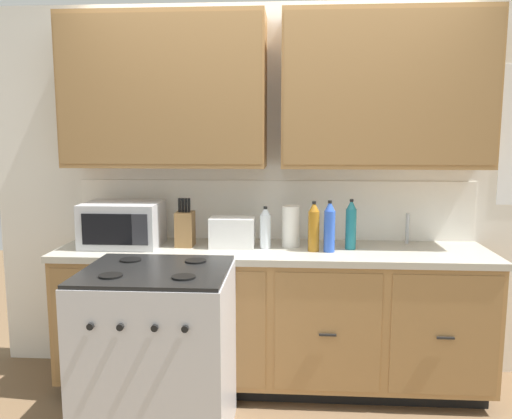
# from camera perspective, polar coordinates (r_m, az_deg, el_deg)

# --- Properties ---
(ground_plane) EXTENTS (8.00, 8.00, 0.00)m
(ground_plane) POSITION_cam_1_polar(r_m,az_deg,el_deg) (3.34, 1.51, -20.95)
(ground_plane) COLOR brown
(wall_unit) EXTENTS (3.86, 0.40, 2.47)m
(wall_unit) POSITION_cam_1_polar(r_m,az_deg,el_deg) (3.41, 2.02, 8.64)
(wall_unit) COLOR white
(wall_unit) RESTS_ON ground_plane
(counter_run) EXTENTS (2.69, 0.64, 0.92)m
(counter_run) POSITION_cam_1_polar(r_m,az_deg,el_deg) (3.41, 1.80, -11.57)
(counter_run) COLOR black
(counter_run) RESTS_ON ground_plane
(stove_range) EXTENTS (0.76, 0.68, 0.95)m
(stove_range) POSITION_cam_1_polar(r_m,az_deg,el_deg) (2.91, -10.64, -15.34)
(stove_range) COLOR #B7B7BC
(stove_range) RESTS_ON ground_plane
(microwave) EXTENTS (0.48, 0.37, 0.28)m
(microwave) POSITION_cam_1_polar(r_m,az_deg,el_deg) (3.44, -14.32, -1.57)
(microwave) COLOR #B7B7BC
(microwave) RESTS_ON counter_run
(toaster) EXTENTS (0.28, 0.18, 0.19)m
(toaster) POSITION_cam_1_polar(r_m,az_deg,el_deg) (3.31, -2.60, -2.49)
(toaster) COLOR white
(toaster) RESTS_ON counter_run
(knife_block) EXTENTS (0.11, 0.14, 0.31)m
(knife_block) POSITION_cam_1_polar(r_m,az_deg,el_deg) (3.36, -7.74, -2.04)
(knife_block) COLOR olive
(knife_block) RESTS_ON counter_run
(sink_faucet) EXTENTS (0.02, 0.02, 0.20)m
(sink_faucet) POSITION_cam_1_polar(r_m,az_deg,el_deg) (3.56, 16.16, -1.98)
(sink_faucet) COLOR #B2B5BA
(sink_faucet) RESTS_ON counter_run
(paper_towel_roll) EXTENTS (0.12, 0.12, 0.26)m
(paper_towel_roll) POSITION_cam_1_polar(r_m,az_deg,el_deg) (3.33, 3.83, -1.83)
(paper_towel_roll) COLOR white
(paper_towel_roll) RESTS_ON counter_run
(bottle_teal) EXTENTS (0.07, 0.07, 0.31)m
(bottle_teal) POSITION_cam_1_polar(r_m,az_deg,el_deg) (3.29, 10.31, -1.66)
(bottle_teal) COLOR #1E707A
(bottle_teal) RESTS_ON counter_run
(bottle_amber) EXTENTS (0.07, 0.07, 0.31)m
(bottle_amber) POSITION_cam_1_polar(r_m,az_deg,el_deg) (3.20, 6.31, -1.90)
(bottle_amber) COLOR #9E6619
(bottle_amber) RESTS_ON counter_run
(bottle_blue) EXTENTS (0.07, 0.07, 0.32)m
(bottle_blue) POSITION_cam_1_polar(r_m,az_deg,el_deg) (3.20, 8.01, -1.89)
(bottle_blue) COLOR blue
(bottle_blue) RESTS_ON counter_run
(bottle_clear) EXTENTS (0.07, 0.07, 0.27)m
(bottle_clear) POSITION_cam_1_polar(r_m,az_deg,el_deg) (3.27, 1.03, -2.02)
(bottle_clear) COLOR silver
(bottle_clear) RESTS_ON counter_run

